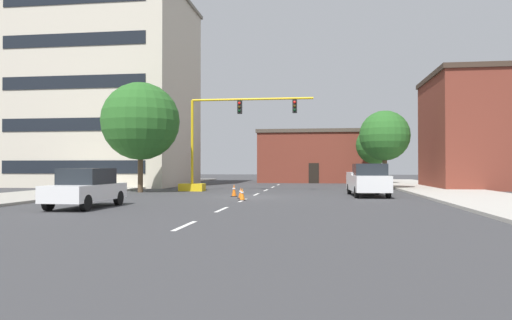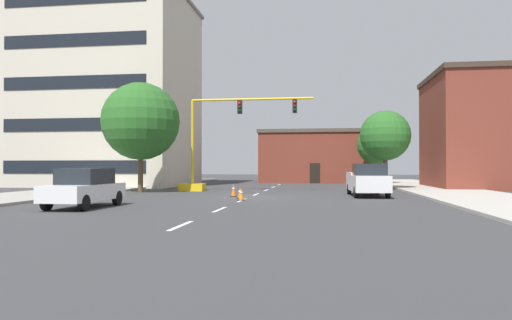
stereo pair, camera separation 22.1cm
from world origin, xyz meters
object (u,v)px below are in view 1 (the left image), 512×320
object	(u,v)px
traffic_signal_gantry	(209,160)
traffic_cone_roadside_b	(234,190)
tree_right_mid	(385,136)
sedan_white_near_left	(86,188)
tree_right_far	(375,145)
pickup_truck_white	(368,180)
tree_left_near	(141,121)
traffic_cone_roadside_a	(242,194)
traffic_cone_roadside_c	(241,193)

from	to	relation	value
traffic_signal_gantry	traffic_cone_roadside_b	size ratio (longest dim) A/B	12.91
tree_right_mid	sedan_white_near_left	bearing A→B (deg)	-129.57
tree_right_far	pickup_truck_white	bearing A→B (deg)	-97.84
traffic_signal_gantry	tree_left_near	bearing A→B (deg)	-154.21
sedan_white_near_left	traffic_cone_roadside_b	distance (m)	9.92
sedan_white_near_left	tree_right_mid	bearing A→B (deg)	50.43
tree_right_far	traffic_cone_roadside_a	distance (m)	26.23
traffic_signal_gantry	traffic_cone_roadside_a	xyz separation A→B (m)	(3.97, -9.07, -1.97)
traffic_cone_roadside_a	sedan_white_near_left	bearing A→B (deg)	-138.30
tree_right_mid	traffic_cone_roadside_b	world-z (taller)	tree_right_mid
tree_right_far	traffic_cone_roadside_b	xyz separation A→B (m)	(-10.74, -21.00, -3.60)
traffic_cone_roadside_c	traffic_signal_gantry	bearing A→B (deg)	115.79
tree_right_mid	traffic_cone_roadside_a	size ratio (longest dim) A/B	9.36
traffic_cone_roadside_b	traffic_cone_roadside_c	xyz separation A→B (m)	(0.67, -1.50, -0.07)
sedan_white_near_left	traffic_cone_roadside_a	bearing A→B (deg)	41.70
tree_right_far	pickup_truck_white	xyz separation A→B (m)	(-2.69, -19.56, -3.00)
traffic_signal_gantry	tree_left_near	world-z (taller)	tree_left_near
tree_right_far	traffic_cone_roadside_c	xyz separation A→B (m)	(-10.08, -22.51, -3.67)
tree_left_near	sedan_white_near_left	xyz separation A→B (m)	(2.35, -12.34, -4.13)
traffic_cone_roadside_b	traffic_cone_roadside_c	size ratio (longest dim) A/B	1.23
traffic_signal_gantry	traffic_cone_roadside_b	bearing A→B (deg)	-63.74
tree_right_mid	traffic_cone_roadside_b	distance (m)	14.80
traffic_signal_gantry	tree_right_far	xyz separation A→B (m)	(13.70, 15.01, 1.69)
traffic_signal_gantry	tree_right_mid	xyz separation A→B (m)	(13.17, 4.00, 1.95)
tree_left_near	tree_right_far	size ratio (longest dim) A/B	1.31
tree_left_near	traffic_cone_roadside_b	distance (m)	9.56
traffic_signal_gantry	traffic_cone_roadside_a	bearing A→B (deg)	-66.38
traffic_signal_gantry	tree_right_mid	world-z (taller)	traffic_signal_gantry
tree_right_far	sedan_white_near_left	distance (m)	33.62
pickup_truck_white	traffic_cone_roadside_a	bearing A→B (deg)	-147.26
traffic_cone_roadside_c	traffic_cone_roadside_b	bearing A→B (deg)	113.90
sedan_white_near_left	tree_left_near	bearing A→B (deg)	100.80
pickup_truck_white	traffic_cone_roadside_b	bearing A→B (deg)	-169.83
traffic_signal_gantry	sedan_white_near_left	size ratio (longest dim) A/B	2.18
tree_right_far	pickup_truck_white	size ratio (longest dim) A/B	1.08
pickup_truck_white	tree_left_near	bearing A→B (deg)	171.24
traffic_signal_gantry	pickup_truck_white	size ratio (longest dim) A/B	1.80
pickup_truck_white	traffic_cone_roadside_c	size ratio (longest dim) A/B	8.81
traffic_cone_roadside_a	traffic_cone_roadside_c	xyz separation A→B (m)	(-0.35, 1.58, -0.02)
traffic_cone_roadside_a	tree_right_far	bearing A→B (deg)	68.00
traffic_signal_gantry	pickup_truck_white	xyz separation A→B (m)	(11.01, -4.55, -1.32)
traffic_signal_gantry	tree_right_far	world-z (taller)	traffic_signal_gantry
tree_right_far	tree_left_near	bearing A→B (deg)	-136.61
traffic_signal_gantry	traffic_cone_roadside_c	size ratio (longest dim) A/B	15.81
tree_right_far	sedan_white_near_left	xyz separation A→B (m)	(-15.82, -29.51, -3.09)
tree_left_near	sedan_white_near_left	bearing A→B (deg)	-79.20
tree_right_mid	traffic_cone_roadside_c	size ratio (longest dim) A/B	9.98
sedan_white_near_left	traffic_cone_roadside_c	bearing A→B (deg)	50.67
traffic_signal_gantry	traffic_cone_roadside_c	world-z (taller)	traffic_signal_gantry
tree_right_far	traffic_cone_roadside_a	world-z (taller)	tree_right_far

